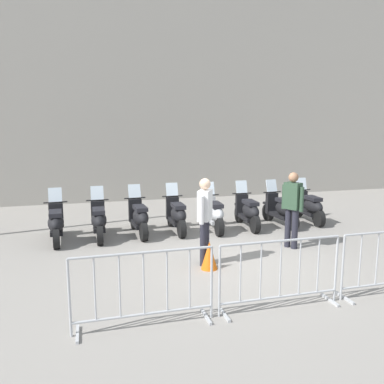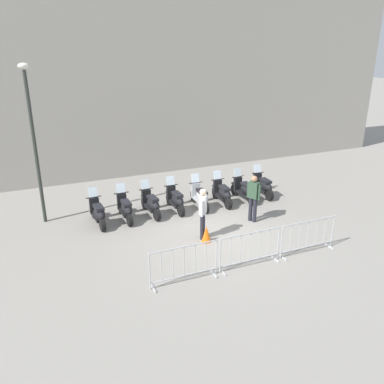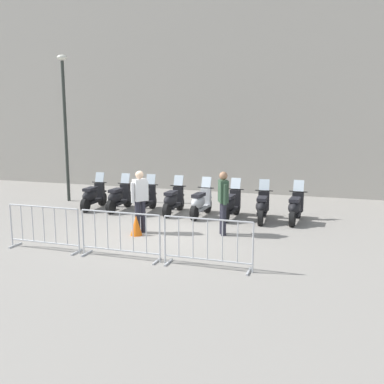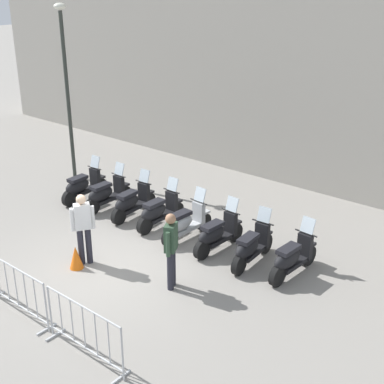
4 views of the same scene
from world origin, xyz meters
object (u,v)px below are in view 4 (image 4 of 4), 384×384
Objects in this scene: motorcycle_1 at (106,194)px; motorcycle_2 at (132,202)px; barrier_segment_1 at (17,290)px; motorcycle_5 at (217,234)px; officer_near_row_end at (83,225)px; officer_mid_plaza at (171,247)px; motorcycle_3 at (159,211)px; motorcycle_6 at (251,247)px; street_lamp at (66,76)px; barrier_segment_2 at (84,332)px; motorcycle_0 at (83,186)px; motorcycle_4 at (185,223)px; motorcycle_7 at (292,258)px; traffic_cone at (76,257)px.

motorcycle_1 is 1.00m from motorcycle_2.
motorcycle_5 is at bearing 74.74° from barrier_segment_1.
officer_near_row_end is 1.00× the size of officer_mid_plaza.
motorcycle_3 and motorcycle_6 have the same top height.
motorcycle_5 is at bearing 0.65° from motorcycle_3.
motorcycle_6 is at bearing -5.03° from street_lamp.
barrier_segment_2 is 9.56m from street_lamp.
street_lamp is at bearing 171.21° from motorcycle_3.
motorcycle_4 is (3.95, 0.20, 0.00)m from motorcycle_0.
motorcycle_3 is 5.27m from barrier_segment_2.
barrier_segment_1 is at bearing -93.39° from motorcycle_4.
motorcycle_7 is 4.75m from officer_near_row_end.
traffic_cone is (-2.63, 1.72, -0.25)m from barrier_segment_2.
officer_near_row_end reaches higher than barrier_segment_2.
motorcycle_1 is 1.00× the size of officer_mid_plaza.
barrier_segment_2 is at bearing -33.30° from traffic_cone.
motorcycle_7 is 1.00× the size of officer_mid_plaza.
barrier_segment_1 is at bearing -177.20° from barrier_segment_2.
motorcycle_1 is 1.00× the size of motorcycle_3.
motorcycle_3 is at bearing -179.35° from motorcycle_5.
officer_near_row_end is at bearing -65.67° from motorcycle_2.
officer_near_row_end is (3.07, -2.24, 0.53)m from motorcycle_0.
motorcycle_6 is 0.31× the size of street_lamp.
motorcycle_5 is at bearing 3.16° from motorcycle_0.
barrier_segment_1 is (0.72, -4.59, 0.07)m from motorcycle_3.
barrier_segment_1 is (-0.27, -4.55, 0.07)m from motorcycle_4.
officer_mid_plaza is (-0.45, 2.62, 0.46)m from barrier_segment_2.
motorcycle_6 is at bearing 87.11° from barrier_segment_2.
officer_near_row_end and officer_mid_plaza have the same top height.
motorcycle_2 is at bearing -176.37° from motorcycle_7.
motorcycle_4 reaches higher than traffic_cone.
motorcycle_7 is at bearing 38.18° from traffic_cone.
motorcycle_7 is at bearing 56.22° from barrier_segment_1.
motorcycle_6 is 1.00× the size of officer_near_row_end.
motorcycle_2 is 2.97m from motorcycle_5.
motorcycle_0 is at bearing -28.87° from street_lamp.
officer_near_row_end reaches higher than motorcycle_1.
motorcycle_7 is at bearing 51.88° from officer_mid_plaza.
motorcycle_6 is at bearing -169.14° from motorcycle_7.
motorcycle_6 is 1.00× the size of officer_mid_plaza.
motorcycle_6 is at bearing 64.06° from barrier_segment_1.
street_lamp is at bearing 174.97° from motorcycle_6.
motorcycle_5 is 1.00× the size of motorcycle_7.
officer_mid_plaza is (5.26, -1.62, 0.53)m from motorcycle_0.
motorcycle_0 is 5.95m from motorcycle_6.
motorcycle_3 is 1.00× the size of officer_near_row_end.
motorcycle_3 is 1.00× the size of motorcycle_4.
motorcycle_2 and motorcycle_3 have the same top height.
motorcycle_4 is at bearing 72.42° from traffic_cone.
motorcycle_4 is at bearing 125.61° from officer_mid_plaza.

